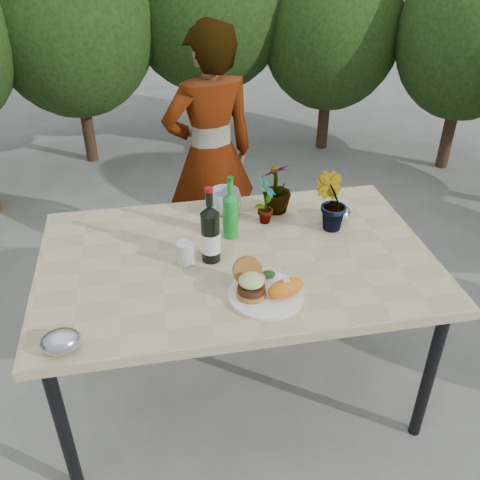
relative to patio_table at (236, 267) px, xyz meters
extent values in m
plane|color=slate|center=(0.00, 0.00, -0.69)|extent=(80.00, 80.00, 0.00)
cube|color=tan|center=(0.00, 0.00, 0.04)|extent=(1.60, 1.00, 0.04)
cylinder|color=black|center=(-0.72, -0.42, -0.34)|extent=(0.05, 0.05, 0.71)
cylinder|color=black|center=(0.72, -0.42, -0.34)|extent=(0.05, 0.05, 0.71)
cylinder|color=black|center=(-0.72, 0.42, -0.34)|extent=(0.05, 0.05, 0.71)
cylinder|color=black|center=(0.72, 0.42, -0.34)|extent=(0.05, 0.05, 0.71)
cylinder|color=#382316|center=(-0.80, 2.80, -0.48)|extent=(0.10, 0.10, 0.42)
ellipsoid|color=#2B4E1A|center=(-0.80, 2.80, 0.56)|extent=(1.37, 1.37, 1.67)
cylinder|color=#382316|center=(0.30, 3.00, -0.44)|extent=(0.10, 0.10, 0.50)
cylinder|color=#382316|center=(1.30, 2.70, -0.50)|extent=(0.10, 0.10, 0.38)
ellipsoid|color=#2B4E1A|center=(1.30, 2.70, 0.36)|extent=(1.18, 1.18, 1.35)
cylinder|color=#382316|center=(2.20, 2.10, -0.47)|extent=(0.10, 0.10, 0.44)
ellipsoid|color=#2B4E1A|center=(2.20, 2.10, 0.40)|extent=(1.11, 1.11, 1.30)
cylinder|color=white|center=(0.06, -0.28, 0.06)|extent=(0.28, 0.28, 0.01)
cylinder|color=#B7722D|center=(0.00, -0.28, 0.08)|extent=(0.11, 0.11, 0.02)
cylinder|color=#472314|center=(0.00, -0.28, 0.10)|extent=(0.10, 0.10, 0.02)
ellipsoid|color=beige|center=(0.00, -0.28, 0.14)|extent=(0.10, 0.10, 0.04)
cylinder|color=#B7722D|center=(0.00, -0.20, 0.13)|extent=(0.11, 0.06, 0.11)
ellipsoid|color=orange|center=(0.13, -0.30, 0.10)|extent=(0.17, 0.12, 0.06)
ellipsoid|color=olive|center=(0.06, -0.19, 0.08)|extent=(0.04, 0.04, 0.02)
ellipsoid|color=#193814|center=(0.09, -0.18, 0.09)|extent=(0.06, 0.04, 0.03)
cylinder|color=black|center=(-0.10, 0.00, 0.16)|extent=(0.08, 0.08, 0.21)
cylinder|color=white|center=(-0.10, 0.00, 0.14)|extent=(0.08, 0.08, 0.09)
cone|color=black|center=(-0.10, 0.00, 0.29)|extent=(0.08, 0.08, 0.04)
cylinder|color=black|center=(-0.10, 0.00, 0.34)|extent=(0.03, 0.03, 0.06)
cylinder|color=maroon|center=(-0.10, 0.00, 0.38)|extent=(0.03, 0.03, 0.02)
cylinder|color=#1A932C|center=(0.00, 0.16, 0.15)|extent=(0.07, 0.07, 0.18)
cylinder|color=#198C26|center=(0.00, 0.16, 0.13)|extent=(0.07, 0.07, 0.07)
cone|color=#1A932C|center=(0.00, 0.16, 0.26)|extent=(0.07, 0.07, 0.03)
cylinder|color=#1A932C|center=(0.00, 0.16, 0.30)|extent=(0.03, 0.03, 0.05)
cylinder|color=#0C5919|center=(0.00, 0.16, 0.33)|extent=(0.03, 0.03, 0.01)
cylinder|color=silver|center=(-0.21, -0.01, 0.10)|extent=(0.07, 0.07, 0.09)
imported|color=#256121|center=(0.17, 0.24, 0.17)|extent=(0.13, 0.14, 0.23)
imported|color=#26581E|center=(0.44, 0.14, 0.19)|extent=(0.18, 0.18, 0.26)
imported|color=#20571D|center=(0.25, 0.34, 0.18)|extent=(0.18, 0.18, 0.24)
imported|color=silver|center=(0.01, 0.36, 0.12)|extent=(0.17, 0.17, 0.12)
ellipsoid|color=#B9BCC0|center=(-0.65, -0.43, 0.10)|extent=(0.15, 0.13, 0.08)
ellipsoid|color=silver|center=(0.50, 0.21, 0.10)|extent=(0.17, 0.17, 0.08)
imported|color=#8B5445|center=(0.04, 1.02, 0.05)|extent=(0.61, 0.48, 1.49)
camera|label=1|loc=(-0.32, -1.77, 1.31)|focal=40.00mm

